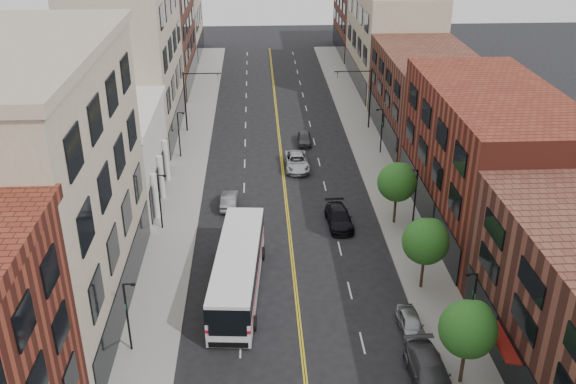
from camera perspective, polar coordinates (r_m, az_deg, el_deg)
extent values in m
cube|color=gray|center=(66.49, -9.07, 1.43)|extent=(4.00, 110.00, 0.15)
cube|color=gray|center=(67.27, 8.11, 1.80)|extent=(4.00, 110.00, 0.15)
cube|color=tan|center=(44.74, -21.42, -0.16)|extent=(10.00, 22.00, 18.00)
cube|color=silver|center=(62.52, -16.06, 3.01)|extent=(10.00, 14.00, 8.00)
cube|color=tan|center=(76.80, -13.95, 11.43)|extent=(10.00, 20.00, 18.00)
cube|color=brown|center=(96.34, -11.82, 13.60)|extent=(10.00, 20.00, 15.00)
cube|color=maroon|center=(57.09, 17.40, 2.79)|extent=(10.00, 22.00, 12.00)
cube|color=brown|center=(76.22, 12.22, 8.36)|extent=(10.00, 20.00, 10.00)
cube|color=tan|center=(95.45, 9.22, 13.38)|extent=(10.00, 22.00, 14.00)
cube|color=brown|center=(114.98, 7.16, 14.87)|extent=(10.00, 18.00, 11.00)
cylinder|color=black|center=(40.84, 15.24, -14.61)|extent=(0.22, 0.22, 2.50)
sphere|color=#1A5C1B|center=(39.21, 15.70, -11.66)|extent=(3.40, 3.40, 3.40)
sphere|color=#1A5C1B|center=(39.37, 16.32, -10.66)|extent=(2.04, 2.04, 2.04)
cylinder|color=black|center=(48.49, 11.84, -7.01)|extent=(0.22, 0.22, 2.50)
sphere|color=#1A5C1B|center=(47.13, 12.13, -4.31)|extent=(3.40, 3.40, 3.40)
sphere|color=#1A5C1B|center=(47.34, 12.66, -3.51)|extent=(2.04, 2.04, 2.04)
cylinder|color=black|center=(56.87, 9.47, -1.54)|extent=(0.22, 0.22, 2.50)
sphere|color=#1A5C1B|center=(55.72, 9.67, 0.87)|extent=(3.40, 3.40, 3.40)
sphere|color=#1A5C1B|center=(55.97, 10.13, 1.52)|extent=(2.04, 2.04, 2.04)
cylinder|color=black|center=(42.22, -14.08, -10.76)|extent=(0.14, 0.14, 5.00)
cylinder|color=black|center=(40.73, -13.97, -7.95)|extent=(0.70, 0.10, 0.10)
cube|color=black|center=(40.71, -13.61, -8.01)|extent=(0.28, 0.14, 0.14)
cube|color=#19592D|center=(41.70, -14.21, -9.77)|extent=(0.04, 0.55, 0.35)
cylinder|color=black|center=(55.67, -11.31, -0.89)|extent=(0.14, 0.14, 5.00)
cylinder|color=black|center=(54.56, -11.17, 1.46)|extent=(0.70, 0.10, 0.10)
cube|color=black|center=(54.54, -10.90, 1.41)|extent=(0.28, 0.14, 0.14)
cube|color=#19592D|center=(55.28, -11.39, -0.06)|extent=(0.04, 0.55, 0.35)
cylinder|color=black|center=(70.21, -9.66, 5.02)|extent=(0.14, 0.14, 5.00)
cylinder|color=black|center=(69.32, -9.53, 6.96)|extent=(0.70, 0.10, 0.10)
cube|color=black|center=(69.31, -9.32, 6.93)|extent=(0.28, 0.14, 0.14)
cube|color=#19592D|center=(69.89, -9.72, 5.71)|extent=(0.04, 0.55, 0.35)
cylinder|color=black|center=(43.56, 16.07, -9.76)|extent=(0.14, 0.14, 5.00)
cylinder|color=black|center=(42.08, 16.03, -7.03)|extent=(0.70, 0.10, 0.10)
cube|color=black|center=(42.03, 15.70, -7.11)|extent=(0.28, 0.14, 0.14)
cube|color=#19592D|center=(43.06, 16.22, -8.79)|extent=(0.04, 0.55, 0.35)
cylinder|color=black|center=(56.70, 11.25, -0.37)|extent=(0.14, 0.14, 5.00)
cylinder|color=black|center=(55.57, 11.12, 1.93)|extent=(0.70, 0.10, 0.10)
cube|color=black|center=(55.53, 10.86, 1.88)|extent=(0.28, 0.14, 0.14)
cube|color=#19592D|center=(56.31, 11.32, 0.45)|extent=(0.04, 0.55, 0.35)
cylinder|color=black|center=(71.02, 8.32, 5.37)|extent=(0.14, 0.14, 5.00)
cylinder|color=black|center=(70.12, 8.17, 7.28)|extent=(0.70, 0.10, 0.10)
cube|color=black|center=(70.09, 7.96, 7.24)|extent=(0.28, 0.14, 0.14)
cube|color=#19592D|center=(70.71, 8.37, 6.05)|extent=(0.04, 0.55, 0.35)
cylinder|color=black|center=(77.34, -9.13, 7.91)|extent=(0.18, 0.18, 7.20)
cylinder|color=black|center=(76.16, -7.64, 10.40)|extent=(4.40, 0.12, 0.12)
imported|color=black|center=(76.15, -6.25, 10.16)|extent=(0.15, 0.18, 0.90)
cylinder|color=black|center=(78.08, 7.30, 8.20)|extent=(0.18, 0.18, 7.20)
cylinder|color=black|center=(76.76, 5.80, 10.62)|extent=(4.40, 0.12, 0.12)
imported|color=black|center=(76.62, 4.43, 10.34)|extent=(0.15, 0.18, 0.90)
cube|color=silver|center=(47.07, -4.47, -6.92)|extent=(3.97, 13.61, 3.24)
cube|color=black|center=(46.65, -4.50, -6.12)|extent=(4.01, 13.65, 1.17)
cube|color=#B20C29|center=(47.26, -4.45, -7.26)|extent=(4.01, 13.65, 0.25)
cube|color=black|center=(41.46, -5.41, -11.66)|extent=(2.46, 0.26, 1.79)
cylinder|color=black|center=(44.38, -6.92, -11.43)|extent=(0.40, 1.09, 1.07)
cylinder|color=black|center=(44.06, -3.04, -11.56)|extent=(0.40, 1.09, 1.07)
cylinder|color=black|center=(51.69, -5.57, -5.40)|extent=(0.40, 1.09, 1.07)
cylinder|color=black|center=(51.42, -2.28, -5.47)|extent=(0.40, 1.09, 1.07)
imported|color=#424246|center=(40.77, 12.48, -15.44)|extent=(2.47, 5.62, 1.61)
imported|color=#9D9EA4|center=(44.53, 10.87, -11.42)|extent=(1.63, 3.87, 1.31)
imported|color=#56565C|center=(59.56, -5.24, -0.73)|extent=(1.58, 4.13, 1.34)
imported|color=black|center=(56.37, 4.55, -2.28)|extent=(2.33, 5.16, 1.47)
imported|color=#B0B3B8|center=(67.28, 0.79, 2.71)|extent=(2.63, 5.48, 1.50)
imported|color=#414146|center=(73.78, 1.47, 4.79)|extent=(1.75, 3.97, 1.33)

